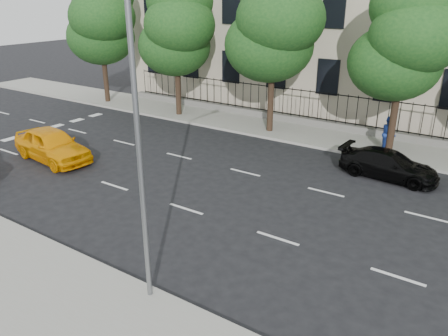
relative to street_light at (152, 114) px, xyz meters
The scene contains 14 objects.
ground 5.99m from the street_light, 144.73° to the left, with size 120.00×120.00×0.00m, color black.
near_sidewalk 6.08m from the street_light, 138.24° to the right, with size 60.00×4.00×0.15m, color gray.
far_sidewalk 16.75m from the street_light, 99.01° to the left, with size 60.00×4.00×0.15m, color gray.
lane_markings 8.67m from the street_light, 110.98° to the left, with size 49.60×4.62×0.01m, color silver, non-canonical shape.
crosswalk 18.42m from the street_light, 158.90° to the left, with size 0.50×12.10×0.01m, color silver, non-canonical shape.
iron_fence 18.21m from the street_light, 98.14° to the left, with size 30.00×0.50×2.20m.
street_light is the anchor object (origin of this frame).
tree_a 23.89m from the street_light, 140.66° to the left, with size 5.71×5.31×9.39m.
tree_b 18.99m from the street_light, 127.15° to the left, with size 5.53×5.12×8.97m.
tree_c 15.82m from the street_light, 106.43° to the left, with size 5.89×5.50×9.80m.
tree_d 15.36m from the street_light, 80.48° to the left, with size 5.34×4.94×8.84m.
yellow_taxi 13.13m from the street_light, 157.04° to the left, with size 1.94×4.83×1.64m, color #FFA404.
black_sedan 13.08m from the street_light, 74.71° to the left, with size 1.78×4.39×1.27m, color black.
pedestrian_far 15.94m from the street_light, 81.29° to the left, with size 0.89×0.69×1.83m, color navy.
Camera 1 is at (9.66, -9.42, 7.88)m, focal length 35.00 mm.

